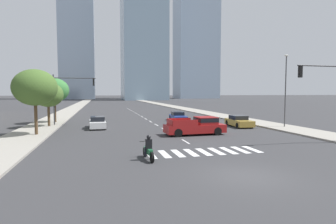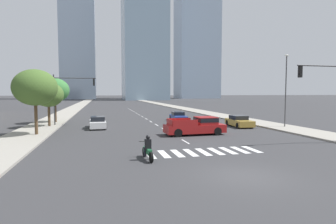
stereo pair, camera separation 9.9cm
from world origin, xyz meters
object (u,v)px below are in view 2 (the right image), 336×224
(motorcycle_lead, at_px, (148,150))
(street_lamp_east, at_px, (286,85))
(pickup_truck, at_px, (197,126))
(street_tree_third, at_px, (55,90))
(sedan_gold_0, at_px, (239,121))
(sedan_blue_2, at_px, (178,117))
(street_tree_nearest, at_px, (35,88))
(traffic_signal_near, at_px, (330,87))
(traffic_signal_far, at_px, (70,90))
(street_tree_second, at_px, (48,95))
(sedan_white_1, at_px, (98,123))

(motorcycle_lead, height_order, street_lamp_east, street_lamp_east)
(pickup_truck, height_order, street_tree_third, street_tree_third)
(sedan_gold_0, height_order, sedan_blue_2, sedan_gold_0)
(pickup_truck, height_order, street_tree_nearest, street_tree_nearest)
(pickup_truck, xyz_separation_m, sedan_blue_2, (1.72, 12.82, -0.23))
(street_tree_third, bearing_deg, traffic_signal_near, -41.64)
(street_tree_nearest, bearing_deg, street_lamp_east, -0.66)
(traffic_signal_far, height_order, street_tree_second, traffic_signal_far)
(traffic_signal_near, relative_size, street_tree_second, 1.25)
(motorcycle_lead, bearing_deg, traffic_signal_far, 12.83)
(street_lamp_east, bearing_deg, sedan_blue_2, 132.61)
(sedan_gold_0, distance_m, sedan_white_1, 16.26)
(pickup_truck, bearing_deg, sedan_white_1, 140.16)
(sedan_gold_0, bearing_deg, street_tree_third, -108.97)
(sedan_gold_0, height_order, sedan_white_1, sedan_white_1)
(traffic_signal_far, height_order, street_lamp_east, street_lamp_east)
(street_tree_second, bearing_deg, motorcycle_lead, -64.57)
(sedan_blue_2, distance_m, traffic_signal_far, 14.80)
(sedan_white_1, distance_m, street_tree_second, 6.54)
(traffic_signal_far, xyz_separation_m, street_tree_third, (-2.20, 3.28, 0.02))
(sedan_white_1, bearing_deg, traffic_signal_near, -130.14)
(sedan_gold_0, xyz_separation_m, street_lamp_east, (4.45, -2.26, 4.17))
(pickup_truck, distance_m, traffic_signal_near, 11.34)
(traffic_signal_near, xyz_separation_m, traffic_signal_far, (-20.79, 17.16, -0.17))
(pickup_truck, bearing_deg, sedan_gold_0, 32.53)
(traffic_signal_far, height_order, street_tree_nearest, traffic_signal_far)
(motorcycle_lead, distance_m, traffic_signal_near, 15.17)
(pickup_truck, height_order, traffic_signal_far, traffic_signal_far)
(sedan_gold_0, distance_m, sedan_blue_2, 9.61)
(sedan_gold_0, relative_size, traffic_signal_near, 0.73)
(traffic_signal_near, distance_m, street_lamp_east, 9.61)
(sedan_gold_0, relative_size, street_tree_third, 0.80)
(motorcycle_lead, distance_m, traffic_signal_far, 20.32)
(sedan_blue_2, bearing_deg, traffic_signal_far, -76.21)
(sedan_blue_2, bearing_deg, sedan_white_1, -58.60)
(sedan_gold_0, distance_m, street_lamp_east, 6.50)
(motorcycle_lead, bearing_deg, traffic_signal_near, -88.20)
(motorcycle_lead, xyz_separation_m, sedan_white_1, (-3.05, 15.75, 0.03))
(motorcycle_lead, xyz_separation_m, pickup_truck, (6.18, 8.55, 0.23))
(street_lamp_east, relative_size, street_tree_nearest, 1.35)
(traffic_signal_far, bearing_deg, traffic_signal_near, -39.54)
(sedan_white_1, distance_m, street_tree_third, 9.22)
(street_tree_third, bearing_deg, pickup_truck, -43.18)
(sedan_blue_2, distance_m, street_tree_nearest, 19.59)
(traffic_signal_near, height_order, street_tree_third, traffic_signal_near)
(traffic_signal_far, distance_m, street_lamp_east, 25.02)
(motorcycle_lead, relative_size, sedan_white_1, 0.47)
(traffic_signal_near, xyz_separation_m, street_tree_second, (-23.00, 15.92, -0.70))
(motorcycle_lead, height_order, sedan_gold_0, motorcycle_lead)
(sedan_blue_2, height_order, traffic_signal_far, traffic_signal_far)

